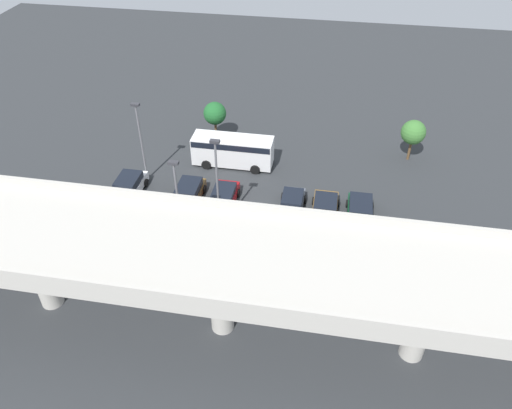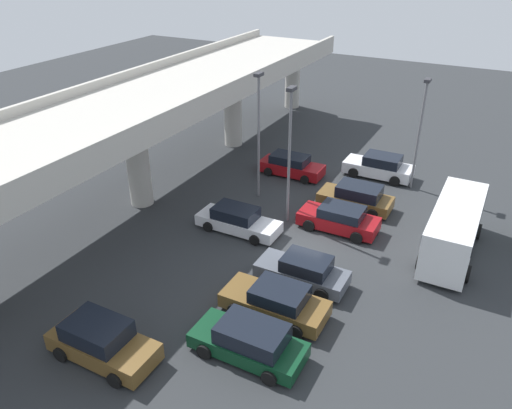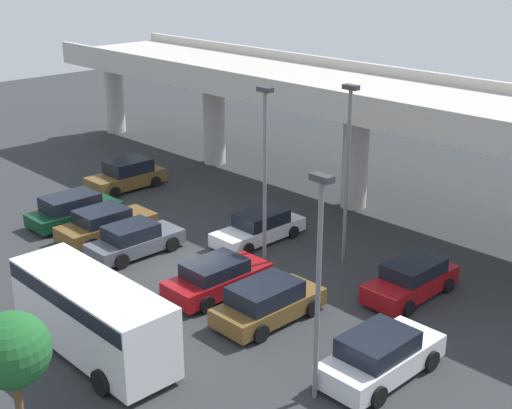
{
  "view_description": "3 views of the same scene",
  "coord_description": "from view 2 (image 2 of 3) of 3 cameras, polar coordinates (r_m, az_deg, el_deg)",
  "views": [
    {
      "loc": [
        -5.56,
        30.82,
        25.68
      ],
      "look_at": [
        -0.15,
        0.03,
        1.13
      ],
      "focal_mm": 35.0,
      "sensor_mm": 36.0,
      "label": 1
    },
    {
      "loc": [
        -21.53,
        -8.27,
        15.05
      ],
      "look_at": [
        -0.73,
        2.72,
        2.39
      ],
      "focal_mm": 35.0,
      "sensor_mm": 36.0,
      "label": 2
    },
    {
      "loc": [
        22.83,
        -17.95,
        13.47
      ],
      "look_at": [
        0.35,
        3.62,
        2.14
      ],
      "focal_mm": 50.0,
      "sensor_mm": 36.0,
      "label": 3
    }
  ],
  "objects": [
    {
      "name": "shuttle_bus",
      "position": [
        28.18,
        21.76,
        -2.31
      ],
      "size": [
        7.3,
        2.55,
        2.79
      ],
      "rotation": [
        0.0,
        0.0,
        3.14
      ],
      "color": "white",
      "rests_on": "ground_plane"
    },
    {
      "name": "parked_car_0",
      "position": [
        21.55,
        -17.23,
        -14.72
      ],
      "size": [
        2.17,
        4.55,
        1.69
      ],
      "rotation": [
        0.0,
        0.0,
        -1.57
      ],
      "color": "brown",
      "rests_on": "ground_plane"
    },
    {
      "name": "lamp_post_near_aisle",
      "position": [
        30.97,
        0.3,
        8.8
      ],
      "size": [
        0.7,
        0.35,
        8.06
      ],
      "color": "slate",
      "rests_on": "ground_plane"
    },
    {
      "name": "parked_car_6",
      "position": [
        31.65,
        11.4,
        0.83
      ],
      "size": [
        2.19,
        4.52,
        1.57
      ],
      "rotation": [
        0.0,
        0.0,
        1.57
      ],
      "color": "brown",
      "rests_on": "ground_plane"
    },
    {
      "name": "lamp_post_mid_lot",
      "position": [
        33.93,
        18.27,
        8.52
      ],
      "size": [
        0.7,
        0.35,
        7.4
      ],
      "color": "slate",
      "rests_on": "ground_plane"
    },
    {
      "name": "parked_car_1",
      "position": [
        20.75,
        -0.75,
        -15.33
      ],
      "size": [
        2.2,
        4.7,
        1.55
      ],
      "rotation": [
        0.0,
        0.0,
        1.57
      ],
      "color": "#0C381E",
      "rests_on": "ground_plane"
    },
    {
      "name": "parked_car_5",
      "position": [
        29.14,
        9.49,
        -1.6
      ],
      "size": [
        2.13,
        4.57,
        1.49
      ],
      "rotation": [
        0.0,
        0.0,
        1.57
      ],
      "color": "maroon",
      "rests_on": "ground_plane"
    },
    {
      "name": "highway_overpass",
      "position": [
        30.58,
        -13.96,
        9.67
      ],
      "size": [
        47.87,
        7.9,
        7.15
      ],
      "color": "#BCB7AD",
      "rests_on": "ground_plane"
    },
    {
      "name": "parked_car_4",
      "position": [
        28.69,
        -2.11,
        -1.8
      ],
      "size": [
        2.0,
        4.9,
        1.45
      ],
      "rotation": [
        0.0,
        0.0,
        -1.57
      ],
      "color": "silver",
      "rests_on": "ground_plane"
    },
    {
      "name": "parked_car_3",
      "position": [
        24.58,
        5.4,
        -7.56
      ],
      "size": [
        2.06,
        4.51,
        1.5
      ],
      "rotation": [
        0.0,
        0.0,
        1.57
      ],
      "color": "#515660",
      "rests_on": "ground_plane"
    },
    {
      "name": "parked_car_7",
      "position": [
        35.59,
        4.04,
        4.46
      ],
      "size": [
        2.02,
        4.53,
        1.49
      ],
      "rotation": [
        0.0,
        0.0,
        -1.57
      ],
      "color": "maroon",
      "rests_on": "ground_plane"
    },
    {
      "name": "lamp_post_by_overpass",
      "position": [
        28.04,
        3.86,
        6.63
      ],
      "size": [
        0.7,
        0.35,
        8.09
      ],
      "color": "slate",
      "rests_on": "ground_plane"
    },
    {
      "name": "ground_plane",
      "position": [
        27.54,
        5.75,
        -5.0
      ],
      "size": [
        99.54,
        99.54,
        0.0
      ],
      "primitive_type": "plane",
      "color": "#2D3033"
    },
    {
      "name": "parked_car_8",
      "position": [
        36.28,
        13.91,
        4.24
      ],
      "size": [
        2.19,
        4.72,
        1.63
      ],
      "rotation": [
        0.0,
        0.0,
        1.57
      ],
      "color": "silver",
      "rests_on": "ground_plane"
    },
    {
      "name": "parked_car_2",
      "position": [
        22.68,
        2.29,
        -10.99
      ],
      "size": [
        2.23,
        4.78,
        1.49
      ],
      "rotation": [
        0.0,
        0.0,
        1.57
      ],
      "color": "brown",
      "rests_on": "ground_plane"
    }
  ]
}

